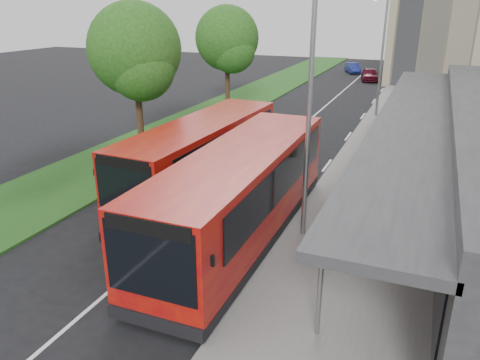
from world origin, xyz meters
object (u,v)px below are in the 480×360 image
object	(u,v)px
litter_bin	(382,157)
car_far	(353,68)
lamp_post_near	(307,103)
lamp_post_far	(381,49)
tree_far	(227,42)
bus_main	(241,194)
bus_second	(202,155)
car_near	(370,74)
bollard	(391,122)
tree_mid	(135,56)

from	to	relation	value
litter_bin	car_far	xyz separation A→B (m)	(-7.18, 34.27, -0.08)
lamp_post_near	lamp_post_far	distance (m)	20.00
tree_far	lamp_post_far	world-z (taller)	lamp_post_far
lamp_post_near	bus_main	bearing A→B (deg)	-155.35
lamp_post_near	bus_second	distance (m)	6.70
tree_far	car_near	world-z (taller)	tree_far
litter_bin	bollard	distance (m)	7.49
lamp_post_near	lamp_post_far	xyz separation A→B (m)	(0.00, 20.00, 0.00)
tree_mid	lamp_post_near	world-z (taller)	lamp_post_near
bus_second	lamp_post_far	bearing A→B (deg)	75.70
lamp_post_near	car_far	size ratio (longest dim) A/B	2.29
bus_second	tree_far	bearing A→B (deg)	112.54
bus_second	car_near	xyz separation A→B (m)	(2.45, 34.51, -0.85)
lamp_post_near	bus_main	size ratio (longest dim) A/B	0.71
lamp_post_far	bus_second	world-z (taller)	lamp_post_far
bus_second	litter_bin	size ratio (longest dim) A/B	10.43
tree_mid	tree_far	xyz separation A→B (m)	(0.00, 12.00, -0.15)
bollard	lamp_post_far	bearing A→B (deg)	109.25
tree_mid	bollard	bearing A→B (deg)	35.08
tree_far	bus_main	size ratio (longest dim) A/B	0.68
lamp_post_near	bus_second	size ratio (longest dim) A/B	0.75
lamp_post_far	bollard	bearing A→B (deg)	-70.75
tree_mid	bus_second	size ratio (longest dim) A/B	0.74
lamp_post_far	tree_mid	bearing A→B (deg)	-130.68
bus_main	car_near	xyz separation A→B (m)	(-0.87, 38.15, -0.96)
car_near	car_far	world-z (taller)	car_near
bus_main	bus_second	distance (m)	4.93
litter_bin	car_near	size ratio (longest dim) A/B	0.26
car_near	lamp_post_near	bearing A→B (deg)	-97.11
tree_far	litter_bin	size ratio (longest dim) A/B	7.48
lamp_post_far	litter_bin	bearing A→B (deg)	-81.40
lamp_post_far	bus_second	xyz separation A→B (m)	(-5.19, -17.21, -3.18)
tree_mid	lamp_post_far	xyz separation A→B (m)	(11.13, 12.95, -0.36)
bus_main	litter_bin	distance (m)	9.99
tree_far	lamp_post_far	size ratio (longest dim) A/B	0.96
tree_far	bus_main	xyz separation A→B (m)	(9.25, -19.91, -3.30)
tree_mid	lamp_post_far	world-z (taller)	lamp_post_far
lamp_post_far	car_far	size ratio (longest dim) A/B	2.29
bollard	litter_bin	bearing A→B (deg)	-87.59
car_far	car_near	bearing A→B (deg)	-86.05
tree_mid	lamp_post_far	distance (m)	17.08
tree_far	bollard	world-z (taller)	tree_far
lamp_post_far	bollard	distance (m)	5.93
tree_far	lamp_post_far	xyz separation A→B (m)	(11.13, 0.95, -0.22)
tree_mid	car_near	world-z (taller)	tree_mid
lamp_post_near	litter_bin	size ratio (longest dim) A/B	7.83
tree_mid	tree_far	distance (m)	12.00
tree_mid	car_near	size ratio (longest dim) A/B	1.98
bus_main	car_near	world-z (taller)	bus_main
bus_main	car_near	bearing A→B (deg)	91.20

